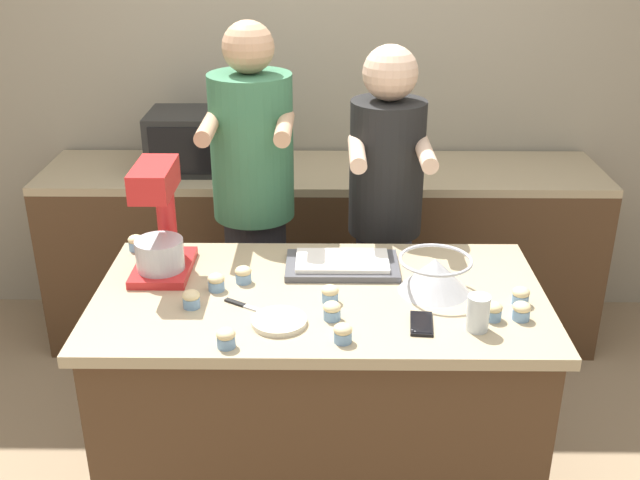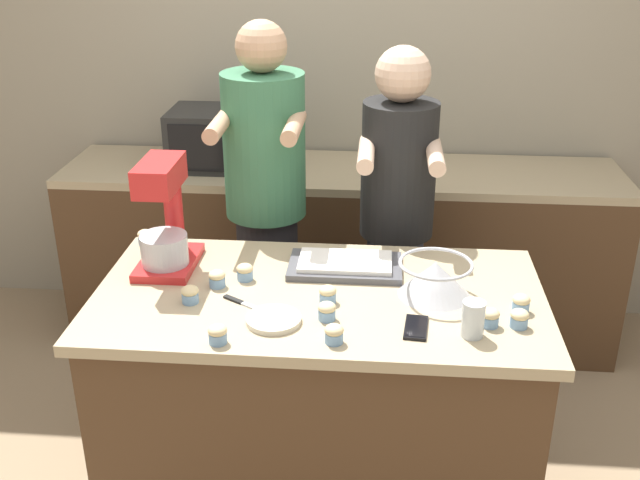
{
  "view_description": "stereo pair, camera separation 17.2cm",
  "coord_description": "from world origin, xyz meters",
  "px_view_note": "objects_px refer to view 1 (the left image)",
  "views": [
    {
      "loc": [
        0.02,
        -2.26,
        2.15
      ],
      "look_at": [
        0.0,
        0.04,
        1.11
      ],
      "focal_mm": 42.0,
      "sensor_mm": 36.0,
      "label": 1
    },
    {
      "loc": [
        0.19,
        -2.25,
        2.15
      ],
      "look_at": [
        0.0,
        0.04,
        1.11
      ],
      "focal_mm": 42.0,
      "sensor_mm": 36.0,
      "label": 2
    }
  ],
  "objects_px": {
    "mixing_bowl": "(435,274)",
    "drinking_glass": "(478,313)",
    "cupcake_5": "(243,274)",
    "cupcake_10": "(343,333)",
    "cupcake_8": "(216,282)",
    "cupcake_9": "(332,310)",
    "cupcake_7": "(330,294)",
    "stand_mixer": "(160,226)",
    "cell_phone": "(421,324)",
    "cupcake_6": "(521,311)",
    "microwave_oven": "(195,141)",
    "person_left": "(255,219)",
    "small_plate": "(279,321)",
    "baking_tray": "(342,264)",
    "cupcake_1": "(493,311)",
    "cupcake_3": "(136,242)",
    "cupcake_0": "(191,299)",
    "cupcake_2": "(226,338)",
    "person_right": "(384,227)",
    "cupcake_4": "(521,296)",
    "knife": "(248,307)"
  },
  "relations": [
    {
      "from": "mixing_bowl",
      "to": "cupcake_8",
      "type": "relative_size",
      "value": 4.1
    },
    {
      "from": "person_left",
      "to": "cupcake_6",
      "type": "distance_m",
      "value": 1.27
    },
    {
      "from": "baking_tray",
      "to": "drinking_glass",
      "type": "relative_size",
      "value": 3.51
    },
    {
      "from": "stand_mixer",
      "to": "cupcake_10",
      "type": "distance_m",
      "value": 0.81
    },
    {
      "from": "cupcake_6",
      "to": "cupcake_9",
      "type": "relative_size",
      "value": 1.0
    },
    {
      "from": "small_plate",
      "to": "cupcake_3",
      "type": "relative_size",
      "value": 2.89
    },
    {
      "from": "baking_tray",
      "to": "cupcake_8",
      "type": "distance_m",
      "value": 0.47
    },
    {
      "from": "small_plate",
      "to": "cupcake_2",
      "type": "relative_size",
      "value": 2.89
    },
    {
      "from": "person_left",
      "to": "small_plate",
      "type": "xyz_separation_m",
      "value": [
        0.16,
        -0.9,
        0.02
      ]
    },
    {
      "from": "person_left",
      "to": "person_right",
      "type": "xyz_separation_m",
      "value": [
        0.56,
        -0.0,
        -0.04
      ]
    },
    {
      "from": "drinking_glass",
      "to": "cupcake_8",
      "type": "bearing_deg",
      "value": 163.36
    },
    {
      "from": "small_plate",
      "to": "cupcake_8",
      "type": "xyz_separation_m",
      "value": [
        -0.23,
        0.23,
        0.02
      ]
    },
    {
      "from": "drinking_glass",
      "to": "cupcake_3",
      "type": "height_order",
      "value": "drinking_glass"
    },
    {
      "from": "microwave_oven",
      "to": "person_right",
      "type": "bearing_deg",
      "value": -34.51
    },
    {
      "from": "cupcake_8",
      "to": "cupcake_9",
      "type": "relative_size",
      "value": 1.0
    },
    {
      "from": "cupcake_1",
      "to": "cupcake_6",
      "type": "bearing_deg",
      "value": 0.78
    },
    {
      "from": "microwave_oven",
      "to": "cupcake_2",
      "type": "xyz_separation_m",
      "value": [
        0.35,
        -1.65,
        -0.12
      ]
    },
    {
      "from": "cell_phone",
      "to": "cupcake_9",
      "type": "bearing_deg",
      "value": 172.83
    },
    {
      "from": "cupcake_3",
      "to": "cupcake_0",
      "type": "bearing_deg",
      "value": -57.14
    },
    {
      "from": "cupcake_9",
      "to": "cupcake_5",
      "type": "bearing_deg",
      "value": 140.81
    },
    {
      "from": "mixing_bowl",
      "to": "baking_tray",
      "type": "bearing_deg",
      "value": 151.64
    },
    {
      "from": "mixing_bowl",
      "to": "cupcake_9",
      "type": "relative_size",
      "value": 4.1
    },
    {
      "from": "mixing_bowl",
      "to": "cupcake_1",
      "type": "xyz_separation_m",
      "value": [
        0.16,
        -0.19,
        -0.04
      ]
    },
    {
      "from": "cupcake_4",
      "to": "baking_tray",
      "type": "bearing_deg",
      "value": 156.17
    },
    {
      "from": "cupcake_5",
      "to": "cupcake_10",
      "type": "distance_m",
      "value": 0.52
    },
    {
      "from": "person_left",
      "to": "knife",
      "type": "bearing_deg",
      "value": -86.36
    },
    {
      "from": "cupcake_8",
      "to": "cupcake_9",
      "type": "height_order",
      "value": "same"
    },
    {
      "from": "microwave_oven",
      "to": "drinking_glass",
      "type": "relative_size",
      "value": 3.83
    },
    {
      "from": "cupcake_3",
      "to": "cupcake_7",
      "type": "distance_m",
      "value": 0.85
    },
    {
      "from": "cupcake_2",
      "to": "cupcake_10",
      "type": "xyz_separation_m",
      "value": [
        0.35,
        0.03,
        0.0
      ]
    },
    {
      "from": "mixing_bowl",
      "to": "cupcake_8",
      "type": "bearing_deg",
      "value": -179.93
    },
    {
      "from": "cupcake_0",
      "to": "cupcake_9",
      "type": "height_order",
      "value": "same"
    },
    {
      "from": "microwave_oven",
      "to": "knife",
      "type": "relative_size",
      "value": 2.28
    },
    {
      "from": "microwave_oven",
      "to": "cupcake_9",
      "type": "bearing_deg",
      "value": -65.68
    },
    {
      "from": "drinking_glass",
      "to": "cupcake_8",
      "type": "relative_size",
      "value": 1.9
    },
    {
      "from": "mixing_bowl",
      "to": "microwave_oven",
      "type": "height_order",
      "value": "microwave_oven"
    },
    {
      "from": "person_left",
      "to": "cupcake_3",
      "type": "relative_size",
      "value": 28.43
    },
    {
      "from": "drinking_glass",
      "to": "small_plate",
      "type": "height_order",
      "value": "drinking_glass"
    },
    {
      "from": "mixing_bowl",
      "to": "drinking_glass",
      "type": "xyz_separation_m",
      "value": [
        0.1,
        -0.25,
        -0.01
      ]
    },
    {
      "from": "stand_mixer",
      "to": "cupcake_3",
      "type": "relative_size",
      "value": 6.67
    },
    {
      "from": "drinking_glass",
      "to": "cupcake_7",
      "type": "distance_m",
      "value": 0.49
    },
    {
      "from": "mixing_bowl",
      "to": "cupcake_7",
      "type": "xyz_separation_m",
      "value": [
        -0.36,
        -0.08,
        -0.04
      ]
    },
    {
      "from": "baking_tray",
      "to": "cupcake_10",
      "type": "distance_m",
      "value": 0.5
    },
    {
      "from": "baking_tray",
      "to": "drinking_glass",
      "type": "distance_m",
      "value": 0.59
    },
    {
      "from": "microwave_oven",
      "to": "cupcake_10",
      "type": "height_order",
      "value": "microwave_oven"
    },
    {
      "from": "cupcake_6",
      "to": "cupcake_7",
      "type": "xyz_separation_m",
      "value": [
        -0.61,
        0.11,
        0.0
      ]
    },
    {
      "from": "cupcake_2",
      "to": "mixing_bowl",
      "type": "bearing_deg",
      "value": 28.45
    },
    {
      "from": "cupcake_3",
      "to": "cupcake_10",
      "type": "bearing_deg",
      "value": -39.91
    },
    {
      "from": "mixing_bowl",
      "to": "cupcake_10",
      "type": "height_order",
      "value": "mixing_bowl"
    },
    {
      "from": "person_right",
      "to": "cupcake_4",
      "type": "height_order",
      "value": "person_right"
    }
  ]
}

